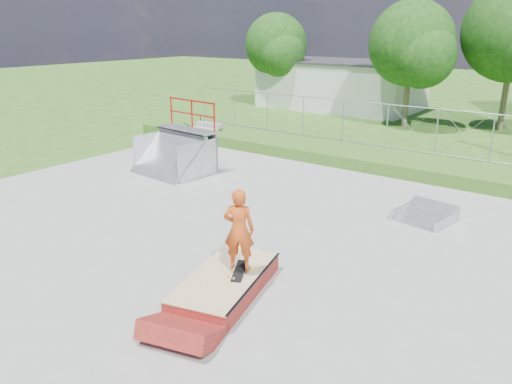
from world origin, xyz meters
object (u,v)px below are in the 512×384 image
flat_bank_ramp (425,214)px  skater (239,233)px  grind_box (225,284)px  quarter_pipe (171,139)px

flat_bank_ramp → skater: size_ratio=0.85×
grind_box → quarter_pipe: 9.34m
grind_box → skater: 1.15m
quarter_pipe → grind_box: bearing=-32.9°
quarter_pipe → flat_bank_ramp: quarter_pipe is taller
flat_bank_ramp → skater: bearing=-96.8°
flat_bank_ramp → skater: (-1.78, -6.20, 1.11)m
grind_box → skater: size_ratio=1.77×
grind_box → flat_bank_ramp: bearing=58.6°
quarter_pipe → flat_bank_ramp: size_ratio=1.81×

